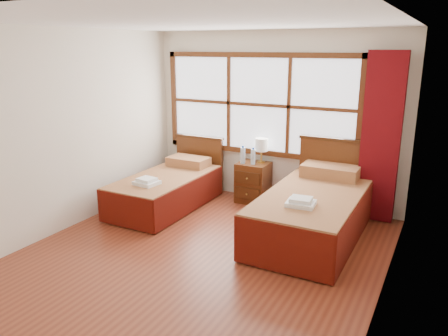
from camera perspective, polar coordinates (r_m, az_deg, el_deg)
The scene contains 15 objects.
floor at distance 5.21m, azimuth -3.21°, elevation -11.36°, with size 4.50×4.50×0.00m, color brown.
ceiling at distance 4.65m, azimuth -3.72°, elevation 18.53°, with size 4.50×4.50×0.00m, color white.
wall_back at distance 6.75m, azimuth 6.54°, elevation 6.46°, with size 4.00×4.00×0.00m, color silver.
wall_left at distance 6.03m, azimuth -19.99°, elevation 4.53°, with size 4.50×4.50×0.00m, color silver.
wall_right at distance 4.13m, azimuth 21.06°, elevation -0.33°, with size 4.50×4.50×0.00m, color silver.
window at distance 6.79m, azimuth 4.48°, elevation 8.26°, with size 3.16×0.06×1.56m.
curtain at distance 6.25m, azimuth 19.82°, elevation 3.68°, with size 0.50×0.16×2.30m, color #640A0E.
bed_left at distance 6.68m, azimuth -7.36°, elevation -2.66°, with size 0.96×1.98×0.93m.
bed_right at distance 5.72m, azimuth 11.71°, elevation -5.44°, with size 1.14×2.20×1.11m.
nightstand at distance 6.83m, azimuth 3.81°, elevation -1.88°, with size 0.47×0.46×0.63m.
towels_left at distance 6.20m, azimuth -10.05°, elevation -1.77°, with size 0.34×0.31×0.09m.
towels_right at distance 5.11m, azimuth 10.01°, elevation -4.41°, with size 0.35×0.31×0.10m.
lamp at distance 6.72m, azimuth 4.93°, elevation 2.95°, with size 0.20×0.20×0.38m.
bottle_near at distance 6.69m, azimuth 2.48°, elevation 1.68°, with size 0.07×0.07×0.28m.
bottle_far at distance 6.64m, azimuth 3.82°, elevation 1.49°, with size 0.07×0.07×0.26m.
Camera 1 is at (2.42, -3.97, 2.36)m, focal length 35.00 mm.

